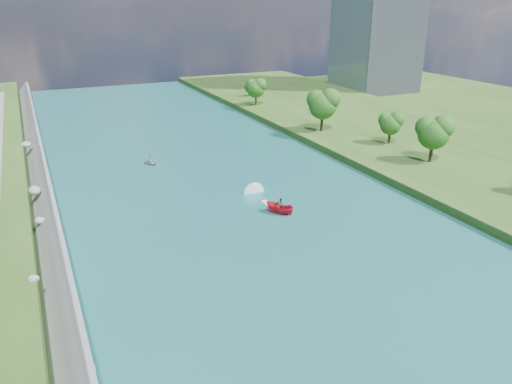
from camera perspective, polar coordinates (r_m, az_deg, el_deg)
name	(u,v)px	position (r m, az deg, el deg)	size (l,w,h in m)	color
ground	(297,270)	(58.97, 4.73, -8.83)	(260.00, 260.00, 0.00)	#2D5119
river_water	(232,208)	(75.07, -2.76, -1.82)	(55.00, 240.00, 0.10)	#1B5F67
berm_east	(474,161)	(102.91, 23.69, 3.27)	(44.00, 240.00, 1.50)	#2D5119
riprap_bank	(46,231)	(69.01, -22.83, -4.16)	(4.55, 236.00, 4.53)	slate
trees_east	(415,135)	(96.28, 17.70, 6.22)	(16.09, 136.53, 11.09)	#124514
motorboat	(275,205)	(73.88, 2.24, -1.53)	(3.96, 19.04, 2.08)	red
raft	(151,162)	(96.52, -11.93, 3.36)	(3.35, 3.86, 1.62)	gray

